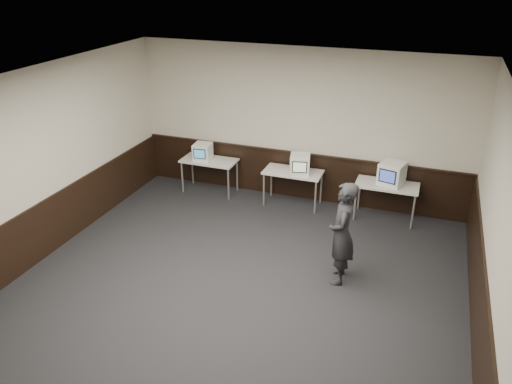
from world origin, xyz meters
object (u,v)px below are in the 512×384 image
at_px(emac_left, 203,152).
at_px(person, 342,234).
at_px(desk_right, 387,188).
at_px(desk_left, 209,163).
at_px(emac_center, 300,164).
at_px(emac_right, 392,173).
at_px(desk_center, 293,174).

distance_m(emac_left, person, 4.21).
distance_m(desk_right, emac_left, 3.94).
bearing_deg(desk_left, emac_center, -1.43).
bearing_deg(emac_right, emac_left, -164.57).
height_order(desk_center, emac_left, emac_left).
xyz_separation_m(desk_right, person, (-0.43, -2.38, 0.17)).
bearing_deg(emac_left, desk_left, 8.86).
xyz_separation_m(desk_center, person, (1.47, -2.38, 0.17)).
distance_m(desk_left, emac_left, 0.29).
xyz_separation_m(desk_left, desk_right, (3.80, 0.00, 0.00)).
height_order(desk_right, emac_left, emac_left).
xyz_separation_m(desk_left, desk_center, (1.90, 0.00, 0.00)).
relative_size(desk_left, emac_left, 2.87).
height_order(emac_left, person, person).
height_order(emac_center, emac_right, emac_right).
bearing_deg(emac_center, desk_right, -11.14).
distance_m(desk_left, desk_center, 1.90).
relative_size(desk_right, emac_right, 2.13).
bearing_deg(emac_right, desk_right, -137.18).
bearing_deg(desk_right, emac_left, -179.52).
relative_size(emac_left, emac_center, 0.85).
xyz_separation_m(emac_center, person, (1.32, -2.32, -0.09)).
height_order(desk_left, desk_center, same).
xyz_separation_m(desk_center, desk_right, (1.90, 0.00, 0.00)).
distance_m(desk_center, emac_left, 2.05).
relative_size(emac_center, emac_right, 0.87).
height_order(desk_center, desk_right, same).
relative_size(emac_right, person, 0.33).
relative_size(desk_right, emac_center, 2.44).
bearing_deg(person, emac_center, -157.59).
distance_m(desk_right, emac_right, 0.30).
xyz_separation_m(emac_right, person, (-0.49, -2.41, -0.12)).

